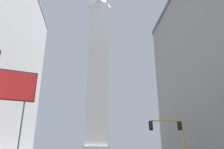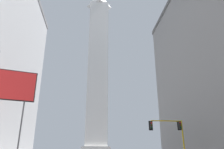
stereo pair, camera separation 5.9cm
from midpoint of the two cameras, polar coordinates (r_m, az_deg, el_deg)
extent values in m
cube|color=white|center=(78.82, -3.83, 1.51)|extent=(7.05, 7.05, 53.51)
pyramid|color=white|center=(94.66, -3.37, 18.97)|extent=(7.05, 7.05, 7.76)
cylinder|color=yellow|center=(33.47, 18.20, -16.69)|extent=(0.18, 0.18, 6.31)
cube|color=black|center=(33.57, 17.27, -12.57)|extent=(0.37, 0.37, 1.10)
cube|color=black|center=(33.73, 17.13, -12.62)|extent=(0.58, 0.08, 1.32)
sphere|color=red|center=(33.44, 17.36, -11.94)|extent=(0.22, 0.22, 0.22)
sphere|color=#483506|center=(33.40, 17.42, -12.52)|extent=(0.22, 0.22, 0.22)
sphere|color=#073410|center=(33.36, 17.48, -13.09)|extent=(0.22, 0.22, 0.22)
cylinder|color=yellow|center=(32.95, 13.95, -11.69)|extent=(4.50, 0.14, 0.14)
sphere|color=yellow|center=(33.76, 17.63, -11.54)|extent=(0.18, 0.18, 0.18)
cube|color=black|center=(32.18, 10.17, -12.97)|extent=(0.37, 0.37, 1.10)
cube|color=black|center=(32.35, 10.06, -13.01)|extent=(0.58, 0.08, 1.32)
sphere|color=red|center=(32.05, 10.25, -12.32)|extent=(0.22, 0.22, 0.22)
sphere|color=#483506|center=(32.01, 10.29, -12.92)|extent=(0.22, 0.22, 0.22)
sphere|color=#073410|center=(31.96, 10.33, -13.53)|extent=(0.22, 0.22, 0.22)
cylinder|color=#3F3F42|center=(28.15, -22.96, -14.04)|extent=(0.18, 0.18, 7.79)
cube|color=red|center=(29.29, -25.96, -2.34)|extent=(6.46, 2.12, 3.58)
cube|color=black|center=(29.29, -25.96, -2.34)|extent=(6.65, 2.07, 3.82)
camera|label=1|loc=(0.03, -90.03, 0.01)|focal=35.00mm
camera|label=2|loc=(0.03, 89.97, -0.01)|focal=35.00mm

